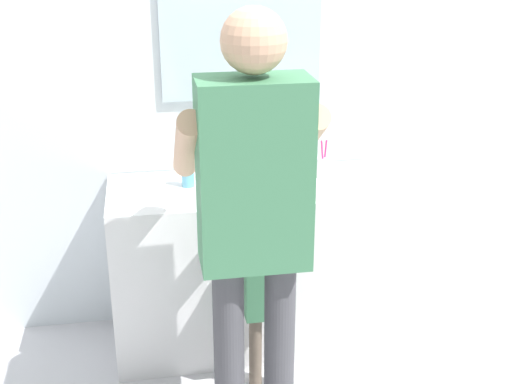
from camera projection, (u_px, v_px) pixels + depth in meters
ground_plane at (261, 371)px, 3.20m from camera, size 14.00×14.00×0.00m
back_wall at (240, 64)px, 3.27m from camera, size 4.40×0.10×2.70m
vanity_cabinet at (251, 264)px, 3.32m from camera, size 1.34×0.54×0.83m
sink_basin at (251, 176)px, 3.13m from camera, size 0.38×0.38×0.11m
faucet at (244, 156)px, 3.33m from camera, size 0.18×0.14×0.18m
toothbrush_cup at (322, 166)px, 3.27m from camera, size 0.07×0.07×0.21m
soap_bottle at (188, 173)px, 3.14m from camera, size 0.06×0.06×0.16m
child_toddler at (266, 292)px, 2.93m from camera, size 0.25×0.25×0.82m
adult_parent at (253, 201)px, 2.45m from camera, size 0.54×0.57×1.74m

